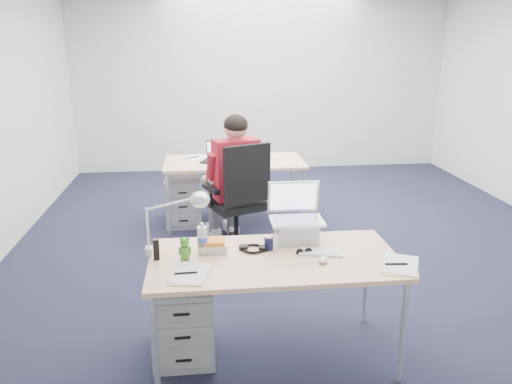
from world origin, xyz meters
TOP-DOWN VIEW (x-y plane):
  - floor at (0.00, 0.00)m, footprint 7.00×7.00m
  - room at (0.00, 0.00)m, footprint 6.02×7.02m
  - desk_near at (-0.57, -1.72)m, footprint 1.60×0.80m
  - desk_far at (-0.64, 0.99)m, footprint 1.60×0.80m
  - office_chair at (-0.68, 0.04)m, footprint 0.94×0.94m
  - seated_person at (-0.72, 0.23)m, footprint 0.55×0.82m
  - drawer_pedestal_near at (-1.17, -1.62)m, footprint 0.40×0.50m
  - drawer_pedestal_far at (-1.24, 0.97)m, footprint 0.40×0.50m
  - silver_laptop at (-0.38, -1.45)m, footprint 0.37×0.29m
  - wireless_keyboard at (-0.26, -1.69)m, footprint 0.31×0.19m
  - computer_mouse at (-0.28, -1.83)m, footprint 0.09×0.11m
  - headphones at (-0.70, -1.59)m, footprint 0.22×0.19m
  - can_koozie at (-0.59, -1.59)m, footprint 0.08×0.08m
  - water_bottle at (-1.03, -1.60)m, footprint 0.08×0.08m
  - bear_figurine at (-1.14, -1.69)m, footprint 0.10×0.09m
  - book_stack at (-0.96, -1.58)m, footprint 0.22×0.19m
  - cordless_phone at (-1.32, -1.67)m, footprint 0.04×0.03m
  - papers_left at (-1.11, -1.91)m, footprint 0.27×0.33m
  - papers_right at (0.18, -1.94)m, footprint 0.31×0.36m
  - sunglasses at (-0.37, -1.68)m, footprint 0.12×0.07m
  - desk_lamp at (-1.25, -1.59)m, footprint 0.40×0.20m
  - dark_laptop at (-0.84, 0.95)m, footprint 0.43×0.43m
  - far_cup at (-0.27, 1.04)m, footprint 0.06×0.06m
  - far_papers at (-1.09, 1.15)m, footprint 0.31×0.37m

SIDE VIEW (x-z plane):
  - floor at x=0.00m, z-range 0.00..0.00m
  - drawer_pedestal_near at x=-1.17m, z-range 0.00..0.55m
  - drawer_pedestal_far at x=-1.24m, z-range 0.00..0.55m
  - office_chair at x=-0.68m, z-range -0.25..0.90m
  - desk_near at x=-0.57m, z-range 0.32..1.05m
  - desk_far at x=-0.64m, z-range 0.32..1.05m
  - seated_person at x=-0.72m, z-range 0.00..1.39m
  - far_papers at x=-1.09m, z-range 0.73..0.74m
  - papers_left at x=-1.11m, z-range 0.73..0.74m
  - papers_right at x=0.18m, z-range 0.73..0.74m
  - wireless_keyboard at x=-0.26m, z-range 0.73..0.74m
  - sunglasses at x=-0.37m, z-range 0.73..0.76m
  - headphones at x=-0.70m, z-range 0.73..0.76m
  - computer_mouse at x=-0.28m, z-range 0.73..0.76m
  - book_stack at x=-0.96m, z-range 0.73..0.81m
  - far_cup at x=-0.27m, z-range 0.73..0.82m
  - can_koozie at x=-0.59m, z-range 0.73..0.83m
  - cordless_phone at x=-1.32m, z-range 0.73..0.87m
  - bear_figurine at x=-1.14m, z-range 0.73..0.88m
  - water_bottle at x=-1.03m, z-range 0.73..0.94m
  - dark_laptop at x=-0.84m, z-range 0.73..0.97m
  - silver_laptop at x=-0.38m, z-range 0.73..1.12m
  - desk_lamp at x=-1.25m, z-range 0.73..1.16m
  - room at x=0.00m, z-range 0.31..3.12m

